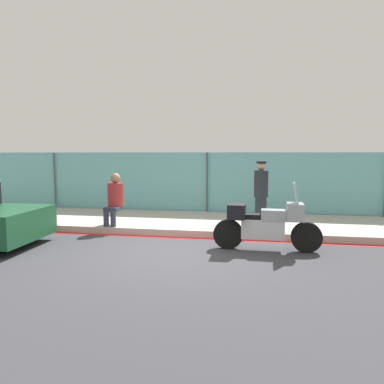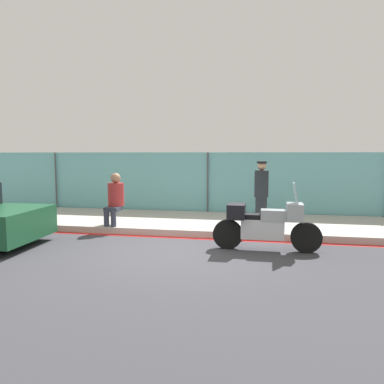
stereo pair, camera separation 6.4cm
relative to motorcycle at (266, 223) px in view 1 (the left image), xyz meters
The scene contains 7 objects.
ground_plane 1.91m from the motorcycle, 166.16° to the right, with size 120.00×120.00×0.00m, color #38383D.
sidewalk 3.01m from the motorcycle, 126.73° to the left, with size 38.67×2.99×0.17m.
curb_paint_stripe 2.02m from the motorcycle, 155.92° to the left, with size 38.67×0.18×0.01m.
storefront_fence 4.37m from the motorcycle, 114.12° to the left, with size 36.74×0.17×2.03m.
motorcycle is the anchor object (origin of this frame).
officer_standing 2.24m from the motorcycle, 92.81° to the left, with size 0.36×0.36×1.62m.
person_seated_on_curb 4.06m from the motorcycle, 160.47° to the left, with size 0.42×0.69×1.32m.
Camera 1 is at (1.66, -7.25, 1.98)m, focal length 35.00 mm.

